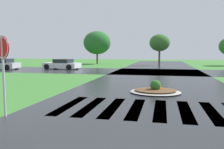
% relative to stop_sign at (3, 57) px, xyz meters
% --- Properties ---
extents(asphalt_roadway, '(9.28, 80.00, 0.01)m').
position_rel_stop_sign_xyz_m(asphalt_roadway, '(4.58, 7.25, -1.98)').
color(asphalt_roadway, '#232628').
rests_on(asphalt_roadway, ground).
extents(asphalt_cross_road, '(90.00, 8.35, 0.01)m').
position_rel_stop_sign_xyz_m(asphalt_cross_road, '(4.58, 18.69, -1.98)').
color(asphalt_cross_road, '#232628').
rests_on(asphalt_cross_road, ground).
extents(crosswalk_stripes, '(6.75, 3.40, 0.01)m').
position_rel_stop_sign_xyz_m(crosswalk_stripes, '(4.58, 2.06, -1.98)').
color(crosswalk_stripes, white).
rests_on(crosswalk_stripes, ground).
extents(stop_sign, '(0.71, 0.33, 2.67)m').
position_rel_stop_sign_xyz_m(stop_sign, '(0.00, 0.00, 0.00)').
color(stop_sign, '#B2B5BA').
rests_on(stop_sign, ground).
extents(median_island, '(2.63, 2.35, 0.68)m').
position_rel_stop_sign_xyz_m(median_island, '(4.74, 5.63, -1.85)').
color(median_island, '#9E9B93').
rests_on(median_island, ground).
extents(car_dark_suv, '(4.40, 2.31, 1.30)m').
position_rel_stop_sign_xyz_m(car_dark_suv, '(-14.05, 18.16, -1.37)').
color(car_dark_suv, '#B7B7BF').
rests_on(car_dark_suv, ground).
extents(car_blue_compact, '(4.62, 2.55, 1.24)m').
position_rel_stop_sign_xyz_m(car_blue_compact, '(-7.02, 20.18, -1.41)').
color(car_blue_compact, silver).
rests_on(car_blue_compact, ground).
extents(traffic_cone, '(0.40, 0.40, 0.62)m').
position_rel_stop_sign_xyz_m(traffic_cone, '(4.91, 5.98, -1.69)').
color(traffic_cone, orange).
rests_on(traffic_cone, ground).
extents(background_treeline, '(34.80, 5.94, 5.84)m').
position_rel_stop_sign_xyz_m(background_treeline, '(8.64, 32.50, 1.65)').
color(background_treeline, '#4C3823').
rests_on(background_treeline, ground).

